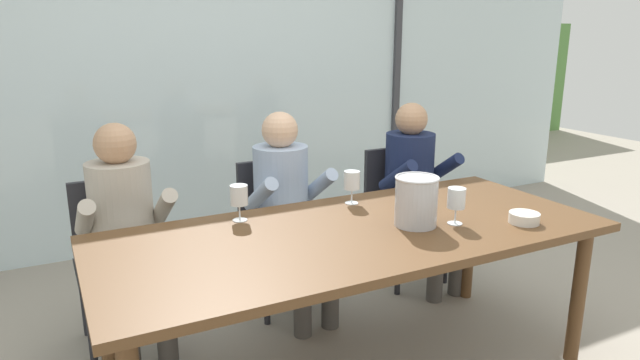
{
  "coord_description": "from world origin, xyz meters",
  "views": [
    {
      "loc": [
        -1.22,
        -2.04,
        1.62
      ],
      "look_at": [
        0.0,
        0.35,
        0.9
      ],
      "focal_mm": 31.01,
      "sensor_mm": 36.0,
      "label": 1
    }
  ],
  "objects_px": {
    "chair_left_of_center": "(277,221)",
    "person_beige_jumper": "(125,225)",
    "person_navy_polo": "(416,182)",
    "chair_center": "(399,203)",
    "wine_glass_near_bucket": "(239,197)",
    "dining_table": "(355,244)",
    "ice_bucket_primary": "(416,200)",
    "wine_glass_by_left_taster": "(456,200)",
    "person_pale_blue_shirt": "(287,201)",
    "chair_near_curtain": "(118,249)",
    "wine_glass_center_pour": "(352,182)",
    "tasting_bowl": "(524,218)"
  },
  "relations": [
    {
      "from": "chair_near_curtain",
      "to": "tasting_bowl",
      "type": "height_order",
      "value": "chair_near_curtain"
    },
    {
      "from": "chair_left_of_center",
      "to": "person_navy_polo",
      "type": "xyz_separation_m",
      "value": [
        0.92,
        -0.16,
        0.17
      ]
    },
    {
      "from": "dining_table",
      "to": "person_pale_blue_shirt",
      "type": "xyz_separation_m",
      "value": [
        0.0,
        0.77,
        -0.01
      ]
    },
    {
      "from": "chair_near_curtain",
      "to": "dining_table",
      "type": "bearing_deg",
      "value": -44.17
    },
    {
      "from": "ice_bucket_primary",
      "to": "wine_glass_by_left_taster",
      "type": "xyz_separation_m",
      "value": [
        0.18,
        -0.07,
        -0.0
      ]
    },
    {
      "from": "chair_center",
      "to": "tasting_bowl",
      "type": "distance_m",
      "value": 1.22
    },
    {
      "from": "person_pale_blue_shirt",
      "to": "dining_table",
      "type": "bearing_deg",
      "value": -94.89
    },
    {
      "from": "chair_left_of_center",
      "to": "chair_center",
      "type": "xyz_separation_m",
      "value": [
        0.89,
        -0.03,
        0.0
      ]
    },
    {
      "from": "person_navy_polo",
      "to": "ice_bucket_primary",
      "type": "height_order",
      "value": "person_navy_polo"
    },
    {
      "from": "wine_glass_by_left_taster",
      "to": "wine_glass_near_bucket",
      "type": "relative_size",
      "value": 1.0
    },
    {
      "from": "chair_left_of_center",
      "to": "person_beige_jumper",
      "type": "xyz_separation_m",
      "value": [
        -0.89,
        -0.16,
        0.17
      ]
    },
    {
      "from": "ice_bucket_primary",
      "to": "tasting_bowl",
      "type": "bearing_deg",
      "value": -23.74
    },
    {
      "from": "person_navy_polo",
      "to": "ice_bucket_primary",
      "type": "bearing_deg",
      "value": -130.21
    },
    {
      "from": "chair_near_curtain",
      "to": "ice_bucket_primary",
      "type": "relative_size",
      "value": 3.72
    },
    {
      "from": "chair_near_curtain",
      "to": "wine_glass_by_left_taster",
      "type": "distance_m",
      "value": 1.77
    },
    {
      "from": "dining_table",
      "to": "person_beige_jumper",
      "type": "xyz_separation_m",
      "value": [
        -0.9,
        0.77,
        -0.01
      ]
    },
    {
      "from": "tasting_bowl",
      "to": "wine_glass_center_pour",
      "type": "distance_m",
      "value": 0.86
    },
    {
      "from": "person_pale_blue_shirt",
      "to": "person_beige_jumper",
      "type": "bearing_deg",
      "value": 175.19
    },
    {
      "from": "tasting_bowl",
      "to": "wine_glass_by_left_taster",
      "type": "bearing_deg",
      "value": 155.18
    },
    {
      "from": "wine_glass_by_left_taster",
      "to": "chair_near_curtain",
      "type": "bearing_deg",
      "value": 143.21
    },
    {
      "from": "chair_center",
      "to": "wine_glass_near_bucket",
      "type": "bearing_deg",
      "value": -156.99
    },
    {
      "from": "chair_near_curtain",
      "to": "tasting_bowl",
      "type": "relative_size",
      "value": 6.15
    },
    {
      "from": "chair_near_curtain",
      "to": "ice_bucket_primary",
      "type": "bearing_deg",
      "value": -39.04
    },
    {
      "from": "chair_near_curtain",
      "to": "wine_glass_center_pour",
      "type": "distance_m",
      "value": 1.3
    },
    {
      "from": "wine_glass_center_pour",
      "to": "person_beige_jumper",
      "type": "bearing_deg",
      "value": 158.97
    },
    {
      "from": "chair_near_curtain",
      "to": "chair_left_of_center",
      "type": "relative_size",
      "value": 1.0
    },
    {
      "from": "person_navy_polo",
      "to": "wine_glass_by_left_taster",
      "type": "xyz_separation_m",
      "value": [
        -0.46,
        -0.92,
        0.19
      ]
    },
    {
      "from": "person_navy_polo",
      "to": "wine_glass_near_bucket",
      "type": "xyz_separation_m",
      "value": [
        -1.34,
        -0.41,
        0.19
      ]
    },
    {
      "from": "person_beige_jumper",
      "to": "wine_glass_near_bucket",
      "type": "distance_m",
      "value": 0.66
    },
    {
      "from": "chair_center",
      "to": "tasting_bowl",
      "type": "xyz_separation_m",
      "value": [
        -0.13,
        -1.18,
        0.27
      ]
    },
    {
      "from": "wine_glass_center_pour",
      "to": "chair_center",
      "type": "bearing_deg",
      "value": 38.11
    },
    {
      "from": "tasting_bowl",
      "to": "wine_glass_near_bucket",
      "type": "relative_size",
      "value": 0.81
    },
    {
      "from": "wine_glass_near_bucket",
      "to": "wine_glass_by_left_taster",
      "type": "bearing_deg",
      "value": -29.73
    },
    {
      "from": "chair_center",
      "to": "person_navy_polo",
      "type": "xyz_separation_m",
      "value": [
        0.04,
        -0.13,
        0.17
      ]
    },
    {
      "from": "person_pale_blue_shirt",
      "to": "wine_glass_near_bucket",
      "type": "relative_size",
      "value": 6.83
    },
    {
      "from": "chair_left_of_center",
      "to": "person_beige_jumper",
      "type": "distance_m",
      "value": 0.92
    },
    {
      "from": "person_navy_polo",
      "to": "wine_glass_by_left_taster",
      "type": "height_order",
      "value": "person_navy_polo"
    },
    {
      "from": "dining_table",
      "to": "person_pale_blue_shirt",
      "type": "relative_size",
      "value": 1.96
    },
    {
      "from": "person_pale_blue_shirt",
      "to": "wine_glass_by_left_taster",
      "type": "xyz_separation_m",
      "value": [
        0.46,
        -0.92,
        0.19
      ]
    },
    {
      "from": "dining_table",
      "to": "person_navy_polo",
      "type": "height_order",
      "value": "person_navy_polo"
    },
    {
      "from": "chair_near_curtain",
      "to": "wine_glass_center_pour",
      "type": "relative_size",
      "value": 4.99
    },
    {
      "from": "person_pale_blue_shirt",
      "to": "wine_glass_center_pour",
      "type": "relative_size",
      "value": 6.83
    },
    {
      "from": "dining_table",
      "to": "ice_bucket_primary",
      "type": "xyz_separation_m",
      "value": [
        0.28,
        -0.08,
        0.19
      ]
    },
    {
      "from": "chair_left_of_center",
      "to": "ice_bucket_primary",
      "type": "relative_size",
      "value": 3.72
    },
    {
      "from": "chair_left_of_center",
      "to": "tasting_bowl",
      "type": "distance_m",
      "value": 1.46
    },
    {
      "from": "person_beige_jumper",
      "to": "ice_bucket_primary",
      "type": "distance_m",
      "value": 1.46
    },
    {
      "from": "chair_near_curtain",
      "to": "person_pale_blue_shirt",
      "type": "bearing_deg",
      "value": -7.92
    },
    {
      "from": "wine_glass_near_bucket",
      "to": "person_navy_polo",
      "type": "bearing_deg",
      "value": 17.05
    },
    {
      "from": "chair_center",
      "to": "person_beige_jumper",
      "type": "xyz_separation_m",
      "value": [
        -1.78,
        -0.13,
        0.17
      ]
    },
    {
      "from": "chair_center",
      "to": "ice_bucket_primary",
      "type": "height_order",
      "value": "ice_bucket_primary"
    }
  ]
}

